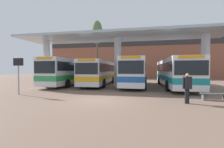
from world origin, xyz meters
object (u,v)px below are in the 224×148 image
(transit_bus_right_bay, at_px, (135,71))
(transit_bus_far_right_bay, at_px, (174,72))
(pedestrian_waiting, at_px, (187,85))
(parked_car_street, at_px, (177,74))
(info_sign_platform, at_px, (18,69))
(waiting_bench_near_pillar, at_px, (214,95))
(transit_bus_left_bay, at_px, (72,71))
(poplar_tree_behind_left, at_px, (97,34))
(transit_bus_center_bay, at_px, (100,72))

(transit_bus_right_bay, bearing_deg, transit_bus_far_right_bay, 177.93)
(transit_bus_right_bay, relative_size, pedestrian_waiting, 5.91)
(transit_bus_right_bay, height_order, parked_car_street, transit_bus_right_bay)
(info_sign_platform, relative_size, pedestrian_waiting, 1.63)
(waiting_bench_near_pillar, relative_size, parked_car_street, 0.36)
(transit_bus_far_right_bay, distance_m, pedestrian_waiting, 8.72)
(transit_bus_left_bay, relative_size, waiting_bench_near_pillar, 7.19)
(poplar_tree_behind_left, bearing_deg, transit_bus_center_bay, -69.88)
(transit_bus_right_bay, height_order, waiting_bench_near_pillar, transit_bus_right_bay)
(waiting_bench_near_pillar, bearing_deg, poplar_tree_behind_left, 130.86)
(transit_bus_center_bay, relative_size, parked_car_street, 2.53)
(pedestrian_waiting, distance_m, poplar_tree_behind_left, 19.91)
(info_sign_platform, bearing_deg, parked_car_street, 52.11)
(transit_bus_left_bay, relative_size, info_sign_platform, 3.87)
(parked_car_street, bearing_deg, transit_bus_far_right_bay, -102.79)
(transit_bus_far_right_bay, height_order, waiting_bench_near_pillar, transit_bus_far_right_bay)
(pedestrian_waiting, relative_size, parked_car_street, 0.41)
(transit_bus_right_bay, distance_m, parked_car_street, 15.00)
(transit_bus_center_bay, bearing_deg, transit_bus_far_right_bay, 172.87)
(waiting_bench_near_pillar, xyz_separation_m, pedestrian_waiting, (-1.97, -1.33, 0.75))
(transit_bus_center_bay, relative_size, poplar_tree_behind_left, 1.05)
(transit_bus_left_bay, xyz_separation_m, transit_bus_center_bay, (3.73, 0.45, -0.10))
(info_sign_platform, bearing_deg, transit_bus_left_bay, 86.22)
(transit_bus_center_bay, height_order, transit_bus_right_bay, transit_bus_right_bay)
(parked_car_street, bearing_deg, info_sign_platform, -127.39)
(poplar_tree_behind_left, bearing_deg, pedestrian_waiting, -56.43)
(transit_bus_left_bay, height_order, parked_car_street, transit_bus_left_bay)
(transit_bus_left_bay, bearing_deg, transit_bus_right_bay, -179.52)
(transit_bus_left_bay, height_order, transit_bus_far_right_bay, transit_bus_left_bay)
(info_sign_platform, bearing_deg, waiting_bench_near_pillar, 2.36)
(transit_bus_right_bay, bearing_deg, info_sign_platform, 44.38)
(transit_bus_center_bay, bearing_deg, poplar_tree_behind_left, -72.23)
(transit_bus_left_bay, relative_size, parked_car_street, 2.61)
(transit_bus_far_right_bay, xyz_separation_m, poplar_tree_behind_left, (-11.29, 6.88, 6.38))
(parked_car_street, bearing_deg, waiting_bench_near_pillar, -95.44)
(pedestrian_waiting, bearing_deg, transit_bus_right_bay, 82.76)
(transit_bus_center_bay, bearing_deg, transit_bus_left_bay, 4.56)
(transit_bus_right_bay, relative_size, poplar_tree_behind_left, 1.01)
(transit_bus_right_bay, distance_m, transit_bus_far_right_bay, 4.44)
(transit_bus_far_right_bay, xyz_separation_m, waiting_bench_near_pillar, (0.99, -7.31, -1.41))
(transit_bus_far_right_bay, height_order, info_sign_platform, transit_bus_far_right_bay)
(transit_bus_center_bay, xyz_separation_m, poplar_tree_behind_left, (-2.24, 6.12, 6.41))
(transit_bus_right_bay, relative_size, parked_car_street, 2.43)
(pedestrian_waiting, bearing_deg, parked_car_street, 51.02)
(transit_bus_left_bay, distance_m, pedestrian_waiting, 14.82)
(transit_bus_left_bay, bearing_deg, pedestrian_waiting, 143.38)
(info_sign_platform, xyz_separation_m, poplar_tree_behind_left, (2.03, 14.78, 6.04))
(transit_bus_far_right_bay, relative_size, info_sign_platform, 4.09)
(transit_bus_center_bay, distance_m, info_sign_platform, 9.66)
(transit_bus_right_bay, height_order, pedestrian_waiting, transit_bus_right_bay)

